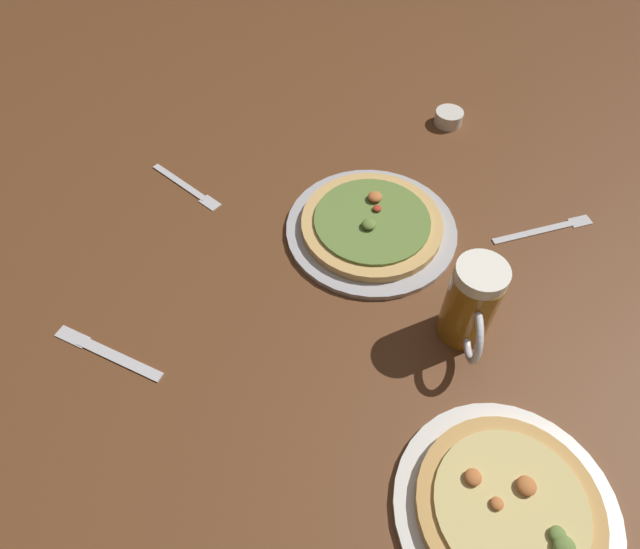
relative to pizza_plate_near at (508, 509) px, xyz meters
name	(u,v)px	position (x,y,z in m)	size (l,w,h in m)	color
ground_plane	(320,286)	(-0.29, 0.38, -0.03)	(2.40, 2.40, 0.03)	brown
pizza_plate_near	(508,509)	(0.00, 0.00, 0.00)	(0.31, 0.31, 0.05)	silver
pizza_plate_far	(371,226)	(-0.20, 0.51, 0.00)	(0.34, 0.34, 0.05)	#B2B2B7
beer_mug_dark	(471,305)	(-0.04, 0.29, 0.07)	(0.08, 0.14, 0.17)	#9E6619
ramekin_sauce	(449,118)	(-0.02, 0.87, 0.00)	(0.07, 0.07, 0.03)	silver
fork_left	(187,187)	(-0.59, 0.61, -0.01)	(0.17, 0.13, 0.01)	silver
knife_right	(107,353)	(-0.63, 0.20, -0.01)	(0.21, 0.10, 0.01)	silver
fork_spare	(545,229)	(0.15, 0.54, -0.01)	(0.21, 0.10, 0.01)	silver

